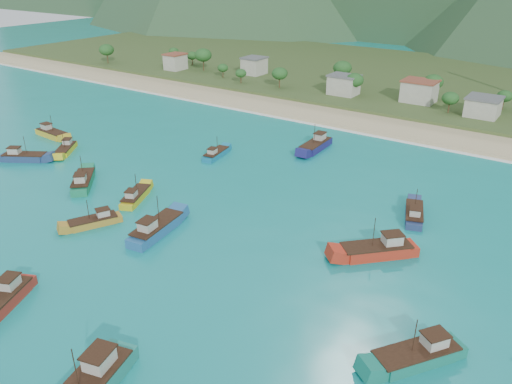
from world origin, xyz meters
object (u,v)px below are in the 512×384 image
Objects in this scene: boat_14 at (414,215)px; boat_12 at (216,154)px; boat_1 at (2,302)px; boat_9 at (377,251)px; boat_18 at (94,222)px; boat_0 at (417,356)px; boat_17 at (52,134)px; boat_8 at (156,229)px; boat_26 at (316,146)px; boat_20 at (24,158)px; boat_2 at (83,182)px; boat_4 at (66,150)px; boat_6 at (136,197)px.

boat_12 is at bearing 156.98° from boat_14.
boat_1 is at bearing -88.77° from boat_12.
boat_9 is 47.86m from boat_18.
boat_14 is 1.08× the size of boat_18.
boat_0 is 107.14m from boat_17.
boat_1 is 25.71m from boat_8.
boat_26 is (-30.75, 36.92, -0.02)m from boat_9.
boat_17 is (-55.62, 46.54, -0.02)m from boat_1.
boat_20 is at bearing 10.40° from boat_18.
boat_1 is at bearing 137.23° from boat_18.
boat_12 is at bearing 23.58° from boat_2.
boat_4 is 0.98× the size of boat_18.
boat_2 is 0.97× the size of boat_20.
boat_4 is 34.37m from boat_6.
boat_14 is (79.50, 14.08, 0.04)m from boat_4.
boat_8 reaches higher than boat_1.
boat_9 reaches higher than boat_17.
boat_2 reaches higher than boat_4.
boat_2 is (-23.46, 31.28, 0.02)m from boat_1.
boat_6 is 46.31m from boat_9.
boat_2 is at bearing -122.77° from boat_12.
boat_2 is at bearing -77.27° from boat_1.
boat_14 is at bearing 99.29° from boat_17.
boat_12 is 46.00m from boat_17.
boat_1 is at bearing -105.13° from boat_8.
boat_17 is (-58.53, 20.99, -0.13)m from boat_8.
boat_12 is (-59.94, 38.22, -0.26)m from boat_0.
boat_1 is at bearing -141.83° from boat_14.
boat_2 is 1.02× the size of boat_14.
boat_1 is at bearing 58.77° from boat_0.
boat_14 is at bearing 74.03° from boat_20.
boat_6 is (-9.66, 32.65, -0.17)m from boat_1.
boat_2 is 1.12× the size of boat_12.
boat_18 is at bearing -93.52° from boat_1.
boat_12 is (31.41, 17.94, -0.05)m from boat_4.
boat_20 is at bearing 28.29° from boat_0.
boat_9 is at bearing -156.19° from boat_1.
boat_20 is 67.85m from boat_26.
boat_0 reaches higher than boat_1.
boat_4 is 0.82× the size of boat_9.
boat_12 is 0.84× the size of boat_17.
boat_4 is (-91.35, 20.28, -0.21)m from boat_0.
boat_1 is at bearing -97.41° from boat_6.
boat_8 is (-45.57, 4.35, 0.06)m from boat_0.
boat_4 reaches higher than boat_6.
boat_26 is (2.41, 51.35, 0.01)m from boat_8.
boat_18 is 39.53m from boat_20.
boat_26 is (-43.16, 55.70, 0.07)m from boat_0.
boat_9 reaches higher than boat_2.
boat_6 is 0.80× the size of boat_26.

